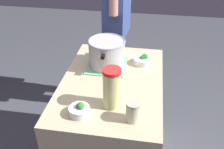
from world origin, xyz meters
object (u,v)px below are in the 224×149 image
at_px(cooking_pot, 107,53).
at_px(person_cook, 117,31).
at_px(mason_jar, 133,111).
at_px(broccoli_bowl_center, 80,110).
at_px(lemonade_pitcher, 112,88).
at_px(broccoli_bowl_front, 143,60).

xyz_separation_m(cooking_pot, person_cook, (0.71, 0.03, -0.13)).
bearing_deg(mason_jar, cooking_pot, 24.00).
height_order(mason_jar, broccoli_bowl_center, mason_jar).
relative_size(lemonade_pitcher, mason_jar, 2.05).
xyz_separation_m(cooking_pot, broccoli_bowl_front, (0.08, -0.26, -0.08)).
bearing_deg(broccoli_bowl_center, cooking_pot, -6.14).
height_order(cooking_pot, person_cook, person_cook).
xyz_separation_m(cooking_pot, lemonade_pitcher, (-0.45, -0.11, 0.02)).
distance_m(mason_jar, person_cook, 1.30).
distance_m(cooking_pot, lemonade_pitcher, 0.46).
bearing_deg(lemonade_pitcher, mason_jar, -127.74).
relative_size(lemonade_pitcher, broccoli_bowl_center, 2.11).
bearing_deg(lemonade_pitcher, cooking_pot, 13.79).
bearing_deg(mason_jar, lemonade_pitcher, 52.26).
height_order(lemonade_pitcher, broccoli_bowl_center, lemonade_pitcher).
height_order(mason_jar, person_cook, person_cook).
bearing_deg(mason_jar, broccoli_bowl_center, 90.12).
distance_m(mason_jar, broccoli_bowl_center, 0.31).
bearing_deg(cooking_pot, mason_jar, -156.00).
xyz_separation_m(cooking_pot, broccoli_bowl_center, (-0.55, 0.06, -0.08)).
relative_size(mason_jar, broccoli_bowl_front, 0.97).
bearing_deg(broccoli_bowl_front, lemonade_pitcher, 163.79).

